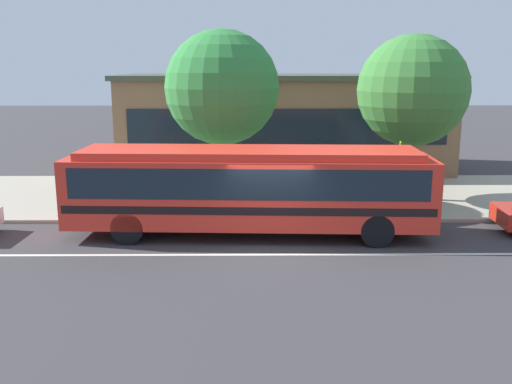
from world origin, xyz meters
TOP-DOWN VIEW (x-y plane):
  - ground_plane at (0.00, 0.00)m, footprint 120.00×120.00m
  - sidewalk_slab at (0.00, 6.55)m, footprint 60.00×8.00m
  - lane_stripe_center at (0.00, -0.80)m, footprint 56.00×0.16m
  - transit_bus at (-0.60, 1.20)m, footprint 11.50×3.07m
  - pedestrian_waiting_near_sign at (0.23, 3.80)m, footprint 0.48×0.48m
  - pedestrian_walking_along_curb at (-1.71, 3.46)m, footprint 0.48×0.48m
  - pedestrian_standing_by_tree at (3.49, 4.68)m, footprint 0.48×0.48m
  - bus_stop_sign at (4.63, 3.24)m, footprint 0.14×0.44m
  - street_tree_near_stop at (-1.66, 5.40)m, footprint 4.32×4.32m
  - street_tree_mid_block at (5.65, 5.70)m, footprint 4.26×4.26m
  - station_building at (1.13, 13.18)m, footprint 16.45×7.06m

SIDE VIEW (x-z plane):
  - ground_plane at x=0.00m, z-range 0.00..0.00m
  - lane_stripe_center at x=0.00m, z-range 0.00..0.01m
  - sidewalk_slab at x=0.00m, z-range 0.00..0.12m
  - pedestrian_standing_by_tree at x=3.49m, z-range 0.25..1.86m
  - pedestrian_walking_along_curb at x=-1.71m, z-range 0.26..1.94m
  - pedestrian_waiting_near_sign at x=0.23m, z-range 0.26..1.94m
  - transit_bus at x=-0.60m, z-range 0.23..3.00m
  - bus_stop_sign at x=4.63m, z-range 0.48..3.07m
  - station_building at x=1.13m, z-range 0.01..4.86m
  - street_tree_mid_block at x=5.65m, z-range 1.17..7.55m
  - street_tree_near_stop at x=-1.66m, z-range 1.22..7.76m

